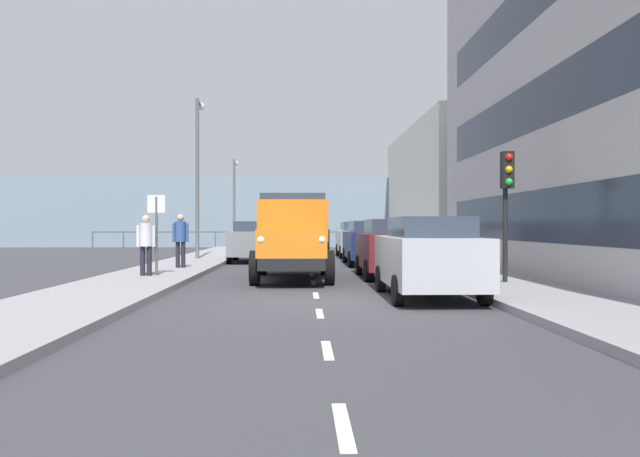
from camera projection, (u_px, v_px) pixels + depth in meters
ground_plane at (310, 269)px, 20.79m from camera, size 80.00×80.00×0.00m
sidewalk_left at (439, 266)px, 20.94m from camera, size 2.66×36.67×0.15m
sidewalk_right at (180, 267)px, 20.64m from camera, size 2.66×36.67×0.15m
road_centreline_markings at (311, 271)px, 19.75m from camera, size 0.12×31.46×0.01m
building_far_block at (480, 190)px, 34.58m from camera, size 8.67×15.68×7.27m
sea_horizon at (306, 212)px, 42.10m from camera, size 80.00×0.80×5.00m
seawall_railing at (306, 235)px, 38.51m from camera, size 28.08×0.08×1.20m
truck_vintage_orange at (293, 239)px, 16.32m from camera, size 2.17×5.64×2.43m
car_silver_kerbside_near at (428, 256)px, 12.33m from camera, size 1.85×3.93×1.72m
car_maroon_kerbside_1 at (392, 247)px, 17.15m from camera, size 1.91×3.87×1.72m
car_navy_kerbside_2 at (370, 242)px, 22.85m from camera, size 1.92×4.55×1.72m
car_white_kerbside_3 at (356, 239)px, 28.49m from camera, size 1.82×4.26×1.72m
car_grey_oppositeside_0 at (253, 241)px, 24.71m from camera, size 1.91×3.97×1.72m
pedestrian_couple_a at (146, 240)px, 16.13m from camera, size 0.53×0.34×1.68m
pedestrian_near_railing at (180, 236)px, 19.24m from camera, size 0.53×0.34×1.77m
traffic_light_near at (507, 188)px, 14.22m from camera, size 0.28×0.41×3.20m
lamp_post_promenade at (198, 164)px, 24.83m from camera, size 0.32×1.14×6.80m
lamp_post_far at (235, 194)px, 36.55m from camera, size 0.32×1.14×5.55m
street_sign at (156, 221)px, 16.26m from camera, size 0.50×0.07×2.25m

